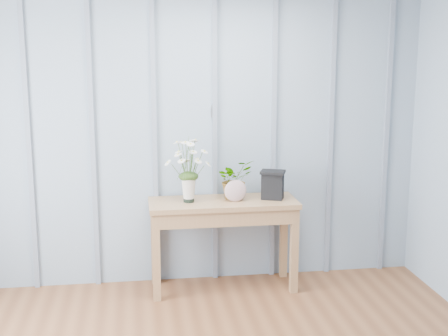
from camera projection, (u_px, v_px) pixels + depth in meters
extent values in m
cube|color=#8BA0B4|center=(185.00, 136.00, 5.15)|extent=(4.00, 0.01, 2.50)
cube|color=#A7A6AB|center=(213.00, 111.00, 5.13)|extent=(0.03, 0.01, 0.10)
cube|color=gray|center=(28.00, 139.00, 4.97)|extent=(0.04, 0.03, 2.50)
cube|color=gray|center=(92.00, 138.00, 5.04)|extent=(0.04, 0.03, 2.50)
cube|color=gray|center=(154.00, 137.00, 5.11)|extent=(0.04, 0.03, 2.50)
cube|color=gray|center=(215.00, 135.00, 5.18)|extent=(0.04, 0.03, 2.50)
cube|color=gray|center=(274.00, 134.00, 5.25)|extent=(0.04, 0.03, 2.50)
cube|color=gray|center=(331.00, 133.00, 5.32)|extent=(0.04, 0.03, 2.50)
cube|color=gray|center=(386.00, 132.00, 5.39)|extent=(0.04, 0.03, 2.50)
cube|color=#946C46|center=(223.00, 203.00, 5.06)|extent=(1.20, 0.45, 0.04)
cube|color=#946C46|center=(223.00, 212.00, 5.07)|extent=(1.13, 0.42, 0.12)
cube|color=#946C46|center=(156.00, 258.00, 4.88)|extent=(0.06, 0.06, 0.71)
cube|color=#946C46|center=(294.00, 251.00, 5.04)|extent=(0.06, 0.06, 0.71)
cube|color=#946C46|center=(155.00, 243.00, 5.23)|extent=(0.06, 0.06, 0.71)
cube|color=#946C46|center=(284.00, 237.00, 5.38)|extent=(0.06, 0.06, 0.71)
cylinder|color=black|center=(189.00, 199.00, 5.00)|extent=(0.09, 0.09, 0.05)
cone|color=beige|center=(189.00, 189.00, 4.99)|extent=(0.14, 0.14, 0.20)
ellipsoid|color=#213E13|center=(189.00, 176.00, 4.97)|extent=(0.16, 0.13, 0.08)
imported|color=#213E13|center=(234.00, 179.00, 5.09)|extent=(0.37, 0.35, 0.32)
ellipsoid|color=#8C5367|center=(235.00, 191.00, 5.00)|extent=(0.18, 0.05, 0.18)
cube|color=black|center=(273.00, 186.00, 5.09)|extent=(0.21, 0.18, 0.21)
cube|color=black|center=(273.00, 172.00, 5.06)|extent=(0.23, 0.21, 0.02)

